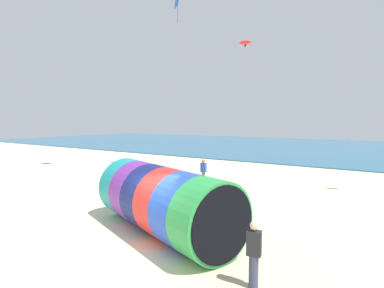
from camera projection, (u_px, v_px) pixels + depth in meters
The scene contains 6 objects.
ground_plane at pixel (126, 254), 9.44m from camera, with size 120.00×120.00×0.00m, color beige.
sea at pixel (328, 148), 44.09m from camera, with size 120.00×40.00×0.10m, color #236084.
giant_inflatable_tube at pixel (163, 201), 11.04m from camera, with size 6.96×4.58×2.50m.
kite_handler at pixel (254, 254), 7.49m from camera, with size 0.40×0.29×1.72m.
kite_red_parafoil at pixel (245, 42), 16.88m from camera, with size 0.73×0.39×0.38m.
bystander_near_water at pixel (203, 172), 19.49m from camera, with size 0.38×0.25×1.67m.
Camera 1 is at (6.68, -6.57, 4.23)m, focal length 28.00 mm.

